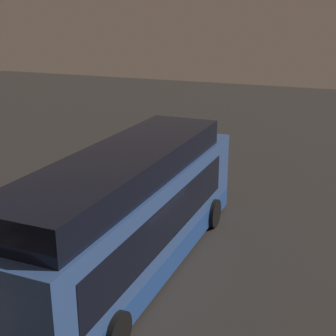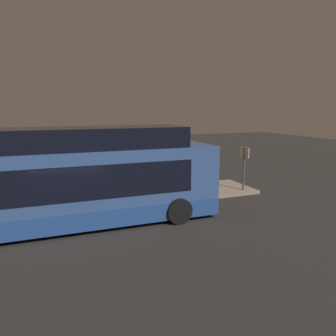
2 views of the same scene
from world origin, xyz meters
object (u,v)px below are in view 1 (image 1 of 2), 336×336
(passenger_waiting, at_px, (108,169))
(bus_lead, at_px, (132,218))
(passenger_boarding, at_px, (40,212))
(sign_post, at_px, (184,139))
(suitcase, at_px, (111,176))

(passenger_waiting, bearing_deg, bus_lead, -64.92)
(bus_lead, relative_size, passenger_boarding, 6.86)
(bus_lead, height_order, passenger_waiting, bus_lead)
(passenger_waiting, distance_m, sign_post, 4.15)
(passenger_boarding, bearing_deg, bus_lead, 52.95)
(suitcase, bearing_deg, bus_lead, -145.56)
(suitcase, bearing_deg, sign_post, -37.60)
(bus_lead, xyz_separation_m, sign_post, (8.96, 1.82, -0.02))
(passenger_boarding, relative_size, passenger_waiting, 0.98)
(passenger_waiting, distance_m, suitcase, 0.79)
(passenger_waiting, bearing_deg, passenger_boarding, -98.41)
(bus_lead, distance_m, sign_post, 9.15)
(suitcase, bearing_deg, passenger_boarding, -175.98)
(bus_lead, relative_size, sign_post, 4.78)
(bus_lead, bearing_deg, suitcase, 34.44)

